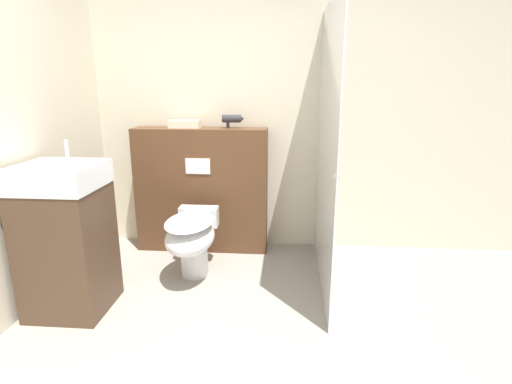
{
  "coord_description": "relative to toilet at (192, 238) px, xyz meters",
  "views": [
    {
      "loc": [
        0.31,
        -1.65,
        1.53
      ],
      "look_at": [
        0.07,
        1.23,
        0.75
      ],
      "focal_mm": 28.0,
      "sensor_mm": 36.0,
      "label": 1
    }
  ],
  "objects": [
    {
      "name": "partition_panel",
      "position": [
        -0.04,
        0.63,
        0.23
      ],
      "size": [
        1.21,
        0.26,
        1.15
      ],
      "color": "#51331E",
      "rests_on": "ground_plane"
    },
    {
      "name": "hair_drier",
      "position": [
        0.25,
        0.64,
        0.89
      ],
      "size": [
        0.19,
        0.07,
        0.12
      ],
      "color": "#2D2D33",
      "rests_on": "partition_panel"
    },
    {
      "name": "toilet",
      "position": [
        0.0,
        0.0,
        0.0
      ],
      "size": [
        0.37,
        0.67,
        0.52
      ],
      "color": "white",
      "rests_on": "ground_plane"
    },
    {
      "name": "shower_glass",
      "position": [
        1.03,
        0.05,
        0.72
      ],
      "size": [
        0.04,
        1.46,
        2.12
      ],
      "color": "silver",
      "rests_on": "ground_plane"
    },
    {
      "name": "wall_back",
      "position": [
        0.44,
        0.81,
        0.91
      ],
      "size": [
        8.0,
        0.06,
        2.5
      ],
      "color": "beige",
      "rests_on": "ground_plane"
    },
    {
      "name": "sink_vanity",
      "position": [
        -0.73,
        -0.51,
        0.17
      ],
      "size": [
        0.51,
        0.5,
        1.17
      ],
      "color": "#473323",
      "rests_on": "ground_plane"
    },
    {
      "name": "folded_towel",
      "position": [
        -0.18,
        0.64,
        0.84
      ],
      "size": [
        0.28,
        0.13,
        0.07
      ],
      "color": "beige",
      "rests_on": "partition_panel"
    }
  ]
}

